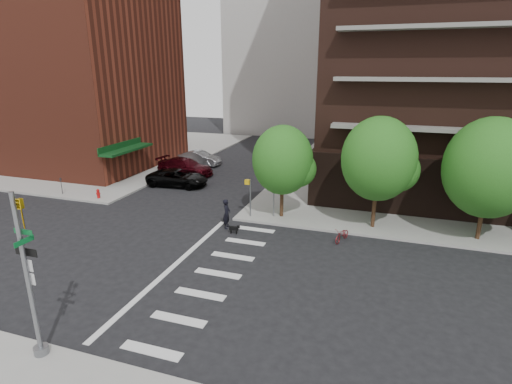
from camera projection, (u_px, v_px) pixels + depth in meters
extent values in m
plane|color=black|center=(165.00, 265.00, 20.81)|extent=(120.00, 120.00, 0.00)
cube|color=gray|center=(502.00, 181.00, 35.89)|extent=(39.00, 33.00, 0.15)
cube|color=gray|center=(90.00, 150.00, 49.46)|extent=(31.00, 33.00, 0.15)
cube|color=silver|center=(152.00, 351.00, 14.46)|extent=(2.40, 0.50, 0.01)
cube|color=silver|center=(179.00, 319.00, 16.28)|extent=(2.40, 0.50, 0.01)
cube|color=silver|center=(200.00, 294.00, 18.09)|extent=(2.40, 0.50, 0.01)
cube|color=silver|center=(218.00, 274.00, 19.90)|extent=(2.40, 0.50, 0.01)
cube|color=silver|center=(233.00, 256.00, 21.71)|extent=(2.40, 0.50, 0.01)
cube|color=silver|center=(245.00, 242.00, 23.52)|extent=(2.40, 0.50, 0.01)
cube|color=silver|center=(256.00, 229.00, 25.34)|extent=(2.40, 0.50, 0.01)
cube|color=silver|center=(174.00, 266.00, 20.65)|extent=(0.30, 13.00, 0.01)
cube|color=black|center=(473.00, 156.00, 36.48)|extent=(25.50, 25.50, 4.00)
cube|color=maroon|center=(61.00, 65.00, 40.73)|extent=(20.00, 15.00, 20.00)
cube|color=#0C3814|center=(127.00, 150.00, 35.12)|extent=(1.40, 6.00, 0.20)
cylinder|color=#301E11|center=(282.00, 200.00, 26.91)|extent=(0.24, 0.24, 2.30)
sphere|color=#235B19|center=(283.00, 160.00, 26.10)|extent=(4.00, 4.00, 4.00)
cylinder|color=#301E11|center=(374.00, 207.00, 25.06)|extent=(0.24, 0.24, 2.60)
sphere|color=#235B19|center=(379.00, 159.00, 24.14)|extent=(4.50, 4.50, 4.50)
cylinder|color=#301E11|center=(480.00, 220.00, 23.29)|extent=(0.24, 0.24, 2.30)
sphere|color=#235B19|center=(490.00, 168.00, 22.36)|extent=(5.00, 5.00, 5.00)
cylinder|color=slate|center=(28.00, 278.00, 13.23)|extent=(0.16, 0.16, 6.00)
cylinder|color=slate|center=(41.00, 350.00, 14.07)|extent=(0.50, 0.50, 0.30)
imported|color=gold|center=(21.00, 214.00, 12.47)|extent=(0.16, 0.20, 1.00)
cube|color=#0A5926|center=(23.00, 232.00, 12.89)|extent=(0.75, 0.02, 0.18)
cube|color=#0A5926|center=(24.00, 241.00, 12.78)|extent=(0.02, 0.75, 0.18)
cube|color=black|center=(26.00, 252.00, 13.07)|extent=(0.90, 0.02, 0.28)
cube|color=silver|center=(29.00, 266.00, 13.22)|extent=(0.32, 0.02, 0.42)
cube|color=silver|center=(31.00, 279.00, 13.37)|extent=(0.32, 0.02, 0.42)
cylinder|color=slate|center=(250.00, 198.00, 26.84)|extent=(0.10, 0.10, 2.60)
cube|color=gold|center=(247.00, 182.00, 26.57)|extent=(0.32, 0.25, 0.32)
cylinder|color=slate|center=(274.00, 201.00, 26.90)|extent=(0.08, 0.08, 2.20)
cube|color=gold|center=(273.00, 189.00, 26.50)|extent=(0.64, 0.02, 0.64)
cylinder|color=#A50C0C|center=(98.00, 194.00, 30.91)|extent=(0.22, 0.22, 0.60)
sphere|color=#A50C0C|center=(98.00, 191.00, 30.81)|extent=(0.24, 0.24, 0.24)
cylinder|color=black|center=(62.00, 187.00, 31.89)|extent=(0.05, 0.05, 1.10)
cube|color=black|center=(60.00, 179.00, 31.69)|extent=(0.10, 0.08, 0.22)
imported|color=black|center=(178.00, 178.00, 34.50)|extent=(2.76, 5.40, 1.46)
imported|color=#3B070E|center=(185.00, 167.00, 38.07)|extent=(2.80, 5.76, 1.61)
imported|color=gray|center=(200.00, 158.00, 41.98)|extent=(2.00, 4.66, 1.49)
imported|color=maroon|center=(342.00, 235.00, 23.49)|extent=(1.05, 1.69, 0.84)
imported|color=black|center=(227.00, 214.00, 25.34)|extent=(0.74, 0.53, 1.92)
cube|color=black|center=(234.00, 228.00, 24.62)|extent=(0.55, 0.20, 0.22)
cube|color=black|center=(238.00, 227.00, 24.50)|extent=(0.16, 0.13, 0.16)
cylinder|color=black|center=(237.00, 232.00, 24.68)|extent=(0.06, 0.06, 0.24)
cylinder|color=black|center=(231.00, 232.00, 24.68)|extent=(0.06, 0.06, 0.24)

